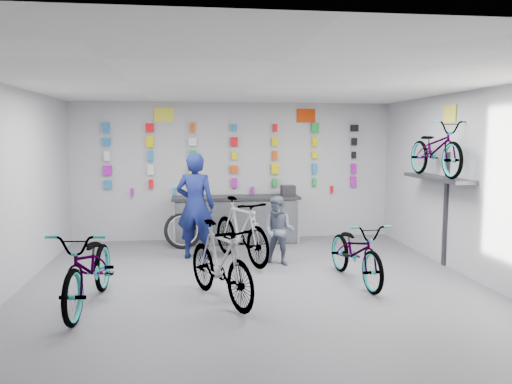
{
  "coord_description": "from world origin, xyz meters",
  "views": [
    {
      "loc": [
        -0.9,
        -6.94,
        2.27
      ],
      "look_at": [
        0.16,
        1.4,
        1.33
      ],
      "focal_mm": 35.0,
      "sensor_mm": 36.0,
      "label": 1
    }
  ],
  "objects": [
    {
      "name": "floor",
      "position": [
        0.0,
        0.0,
        0.0
      ],
      "size": [
        8.0,
        8.0,
        0.0
      ],
      "primitive_type": "plane",
      "color": "#535258",
      "rests_on": "ground"
    },
    {
      "name": "ceiling",
      "position": [
        0.0,
        0.0,
        3.0
      ],
      "size": [
        8.0,
        8.0,
        0.0
      ],
      "primitive_type": "plane",
      "rotation": [
        3.14,
        0.0,
        0.0
      ],
      "color": "white",
      "rests_on": "wall_back"
    },
    {
      "name": "wall_back",
      "position": [
        0.0,
        4.0,
        1.5
      ],
      "size": [
        7.0,
        0.0,
        7.0
      ],
      "primitive_type": "plane",
      "rotation": [
        1.57,
        0.0,
        0.0
      ],
      "color": "#AEAEB1",
      "rests_on": "floor"
    },
    {
      "name": "wall_front",
      "position": [
        0.0,
        -4.0,
        1.5
      ],
      "size": [
        7.0,
        0.0,
        7.0
      ],
      "primitive_type": "plane",
      "rotation": [
        -1.57,
        0.0,
        0.0
      ],
      "color": "#AEAEB1",
      "rests_on": "floor"
    },
    {
      "name": "wall_right",
      "position": [
        3.5,
        0.0,
        1.5
      ],
      "size": [
        0.0,
        8.0,
        8.0
      ],
      "primitive_type": "plane",
      "rotation": [
        1.57,
        0.0,
        -1.57
      ],
      "color": "#AEAEB1",
      "rests_on": "floor"
    },
    {
      "name": "counter",
      "position": [
        0.0,
        3.54,
        0.49
      ],
      "size": [
        2.7,
        0.66,
        1.0
      ],
      "color": "black",
      "rests_on": "floor"
    },
    {
      "name": "merch_wall",
      "position": [
        -0.15,
        3.93,
        1.81
      ],
      "size": [
        5.58,
        0.08,
        1.56
      ],
      "color": "teal",
      "rests_on": "wall_back"
    },
    {
      "name": "wall_bracket",
      "position": [
        3.33,
        1.2,
        1.46
      ],
      "size": [
        0.39,
        1.9,
        2.0
      ],
      "color": "#333338",
      "rests_on": "wall_right"
    },
    {
      "name": "sign_left",
      "position": [
        -1.5,
        3.98,
        2.72
      ],
      "size": [
        0.42,
        0.02,
        0.3
      ],
      "primitive_type": "cube",
      "color": "yellow",
      "rests_on": "wall_back"
    },
    {
      "name": "sign_right",
      "position": [
        1.6,
        3.98,
        2.72
      ],
      "size": [
        0.42,
        0.02,
        0.3
      ],
      "primitive_type": "cube",
      "color": "red",
      "rests_on": "wall_back"
    },
    {
      "name": "sign_side",
      "position": [
        3.48,
        1.2,
        2.65
      ],
      "size": [
        0.02,
        0.4,
        0.3
      ],
      "primitive_type": "cube",
      "color": "yellow",
      "rests_on": "wall_right"
    },
    {
      "name": "bike_left",
      "position": [
        -2.28,
        -0.24,
        0.54
      ],
      "size": [
        0.88,
        2.11,
        1.09
      ],
      "primitive_type": "imported",
      "rotation": [
        0.0,
        0.0,
        -0.08
      ],
      "color": "gray",
      "rests_on": "floor"
    },
    {
      "name": "bike_center",
      "position": [
        -0.55,
        -0.24,
        0.55
      ],
      "size": [
        1.21,
        1.88,
        1.1
      ],
      "primitive_type": "imported",
      "rotation": [
        0.0,
        0.0,
        0.42
      ],
      "color": "gray",
      "rests_on": "floor"
    },
    {
      "name": "bike_right",
      "position": [
        1.61,
        0.42,
        0.49
      ],
      "size": [
        0.83,
        1.92,
        0.98
      ],
      "primitive_type": "imported",
      "rotation": [
        0.0,
        0.0,
        0.1
      ],
      "color": "gray",
      "rests_on": "floor"
    },
    {
      "name": "bike_service",
      "position": [
        -0.06,
        1.91,
        0.58
      ],
      "size": [
        1.28,
        2.0,
        1.17
      ],
      "primitive_type": "imported",
      "rotation": [
        0.0,
        0.0,
        0.41
      ],
      "color": "gray",
      "rests_on": "floor"
    },
    {
      "name": "bike_wall",
      "position": [
        3.25,
        1.2,
        2.05
      ],
      "size": [
        0.63,
        1.8,
        0.95
      ],
      "primitive_type": "imported",
      "color": "gray",
      "rests_on": "wall_bracket"
    },
    {
      "name": "clerk",
      "position": [
        -0.86,
        2.27,
        0.99
      ],
      "size": [
        0.81,
        0.63,
        1.97
      ],
      "primitive_type": "imported",
      "rotation": [
        0.0,
        0.0,
        2.9
      ],
      "color": "#0F184F",
      "rests_on": "floor"
    },
    {
      "name": "customer",
      "position": [
        0.58,
        1.59,
        0.61
      ],
      "size": [
        0.74,
        0.68,
        1.22
      ],
      "primitive_type": "imported",
      "rotation": [
        0.0,
        0.0,
        -0.47
      ],
      "color": "slate",
      "rests_on": "floor"
    },
    {
      "name": "spare_wheel",
      "position": [
        -1.12,
        3.17,
        0.36
      ],
      "size": [
        0.77,
        0.34,
        0.75
      ],
      "rotation": [
        0.0,
        0.0,
        0.04
      ],
      "color": "black",
      "rests_on": "floor"
    },
    {
      "name": "register",
      "position": [
        1.12,
        3.55,
        1.11
      ],
      "size": [
        0.29,
        0.31,
        0.22
      ],
      "primitive_type": "cube",
      "rotation": [
        0.0,
        0.0,
        0.03
      ],
      "color": "black",
      "rests_on": "counter"
    }
  ]
}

